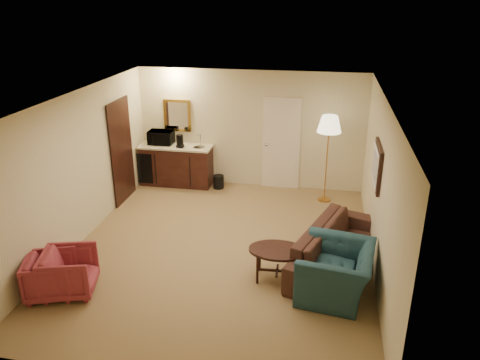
% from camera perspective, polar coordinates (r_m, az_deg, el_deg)
% --- Properties ---
extents(ground, '(6.00, 6.00, 0.00)m').
position_cam_1_polar(ground, '(8.13, -2.27, -8.43)').
color(ground, '#98754D').
rests_on(ground, ground).
extents(room_walls, '(5.02, 6.01, 2.61)m').
position_cam_1_polar(room_walls, '(8.15, -1.94, 4.85)').
color(room_walls, beige).
rests_on(room_walls, ground).
extents(wetbar_cabinet, '(1.64, 0.58, 0.92)m').
position_cam_1_polar(wetbar_cabinet, '(10.73, -7.76, 1.82)').
color(wetbar_cabinet, '#3B1B13').
rests_on(wetbar_cabinet, ground).
extents(sofa, '(1.41, 2.44, 0.92)m').
position_cam_1_polar(sofa, '(7.58, 11.99, -7.36)').
color(sofa, black).
rests_on(sofa, ground).
extents(teal_armchair, '(0.91, 1.25, 1.00)m').
position_cam_1_polar(teal_armchair, '(6.92, 11.68, -9.99)').
color(teal_armchair, '#1D4249').
rests_on(teal_armchair, ground).
extents(rose_chair_near, '(0.81, 0.84, 0.68)m').
position_cam_1_polar(rose_chair_near, '(7.37, -22.07, -10.58)').
color(rose_chair_near, '#9A323C').
rests_on(rose_chair_near, ground).
extents(rose_chair_far, '(0.84, 0.87, 0.73)m').
position_cam_1_polar(rose_chair_far, '(7.32, -20.12, -10.30)').
color(rose_chair_far, '#9A323C').
rests_on(rose_chair_far, ground).
extents(coffee_table, '(0.91, 0.64, 0.51)m').
position_cam_1_polar(coffee_table, '(7.27, 4.58, -10.14)').
color(coffee_table, black).
rests_on(coffee_table, ground).
extents(floor_lamp, '(0.51, 0.51, 1.85)m').
position_cam_1_polar(floor_lamp, '(9.78, 10.55, 2.51)').
color(floor_lamp, '#C18840').
rests_on(floor_lamp, ground).
extents(waste_bin, '(0.25, 0.25, 0.30)m').
position_cam_1_polar(waste_bin, '(10.53, -2.64, -0.22)').
color(waste_bin, black).
rests_on(waste_bin, ground).
extents(microwave, '(0.55, 0.31, 0.37)m').
position_cam_1_polar(microwave, '(10.72, -9.62, 5.32)').
color(microwave, black).
rests_on(microwave, wetbar_cabinet).
extents(coffee_maker, '(0.18, 0.18, 0.28)m').
position_cam_1_polar(coffee_maker, '(10.43, -7.34, 4.73)').
color(coffee_maker, black).
rests_on(coffee_maker, wetbar_cabinet).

